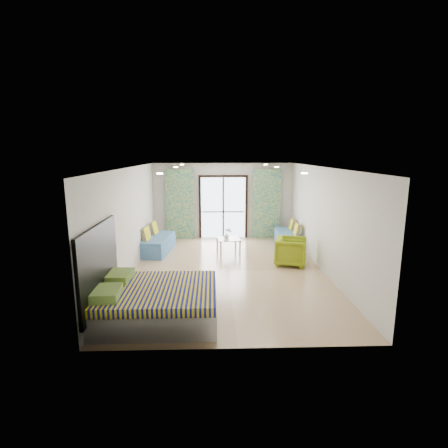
{
  "coord_description": "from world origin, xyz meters",
  "views": [
    {
      "loc": [
        -0.4,
        -8.79,
        3.06
      ],
      "look_at": [
        -0.08,
        0.54,
        1.15
      ],
      "focal_mm": 28.0,
      "sensor_mm": 36.0,
      "label": 1
    }
  ],
  "objects_px": {
    "bed": "(155,302)",
    "daybed_right": "(288,238)",
    "daybed_left": "(158,244)",
    "coffee_table": "(228,240)",
    "armchair": "(291,250)"
  },
  "relations": [
    {
      "from": "daybed_left",
      "to": "armchair",
      "type": "height_order",
      "value": "daybed_left"
    },
    {
      "from": "bed",
      "to": "daybed_right",
      "type": "xyz_separation_m",
      "value": [
        3.6,
        5.11,
        -0.06
      ]
    },
    {
      "from": "daybed_right",
      "to": "coffee_table",
      "type": "bearing_deg",
      "value": -157.67
    },
    {
      "from": "daybed_right",
      "to": "coffee_table",
      "type": "height_order",
      "value": "daybed_right"
    },
    {
      "from": "bed",
      "to": "daybed_left",
      "type": "height_order",
      "value": "daybed_left"
    },
    {
      "from": "daybed_right",
      "to": "armchair",
      "type": "relative_size",
      "value": 2.06
    },
    {
      "from": "daybed_right",
      "to": "coffee_table",
      "type": "distance_m",
      "value": 2.16
    },
    {
      "from": "bed",
      "to": "daybed_right",
      "type": "bearing_deg",
      "value": 54.89
    },
    {
      "from": "bed",
      "to": "armchair",
      "type": "relative_size",
      "value": 2.67
    },
    {
      "from": "daybed_left",
      "to": "daybed_right",
      "type": "relative_size",
      "value": 1.08
    },
    {
      "from": "coffee_table",
      "to": "daybed_right",
      "type": "bearing_deg",
      "value": 20.34
    },
    {
      "from": "bed",
      "to": "daybed_right",
      "type": "distance_m",
      "value": 6.25
    },
    {
      "from": "armchair",
      "to": "daybed_left",
      "type": "bearing_deg",
      "value": 86.25
    },
    {
      "from": "coffee_table",
      "to": "armchair",
      "type": "height_order",
      "value": "armchair"
    },
    {
      "from": "coffee_table",
      "to": "armchair",
      "type": "xyz_separation_m",
      "value": [
        1.68,
        -1.25,
        0.02
      ]
    }
  ]
}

